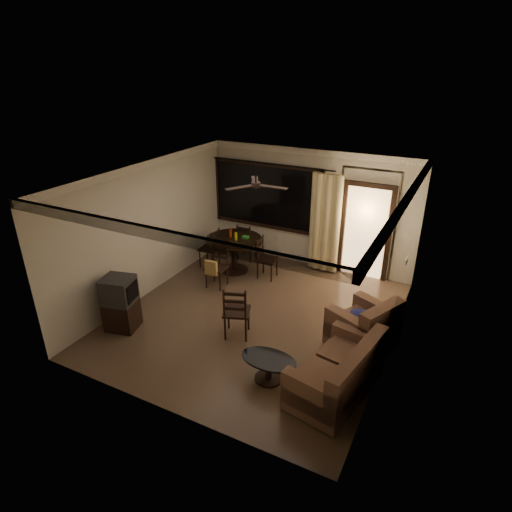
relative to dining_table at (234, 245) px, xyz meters
The scene contains 12 objects.
ground 2.20m from the dining_table, 48.84° to the right, with size 5.50×5.50×0.00m, color #7F6651.
room_shell 2.31m from the dining_table, ahead, with size 5.50×6.70×5.50m.
dining_table is the anchor object (origin of this frame).
dining_chair_west 0.75m from the dining_table, behind, with size 0.44×0.44×0.95m.
dining_chair_east 0.91m from the dining_table, ahead, with size 0.44×0.44×0.95m.
dining_chair_south 0.92m from the dining_table, 87.16° to the right, with size 0.44×0.50×0.95m.
dining_chair_north 0.79m from the dining_table, 93.38° to the left, with size 0.44×0.44×0.95m.
tv_cabinet 3.10m from the dining_table, 102.36° to the right, with size 0.65×0.61×1.04m.
sofa 4.49m from the dining_table, 39.94° to the right, with size 1.15×1.77×0.87m.
armchair 3.84m from the dining_table, 24.45° to the right, with size 1.25×1.25×0.95m.
coffee_table 3.90m from the dining_table, 52.36° to the right, with size 0.90×0.54×0.39m.
side_chair 2.66m from the dining_table, 59.24° to the right, with size 0.59×0.59×1.04m.
Camera 1 is at (3.23, -6.30, 4.58)m, focal length 30.00 mm.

